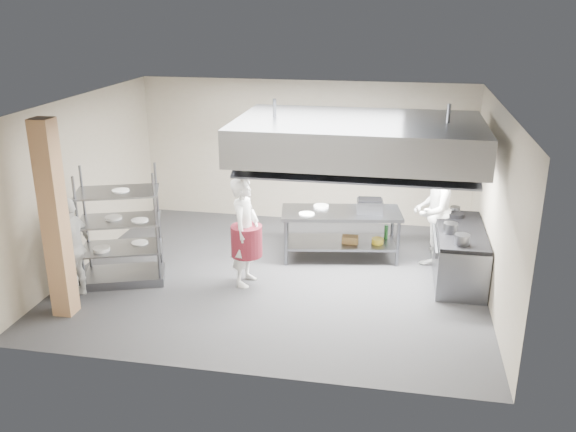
% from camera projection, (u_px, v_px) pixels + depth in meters
% --- Properties ---
extents(floor, '(7.00, 7.00, 0.00)m').
position_uv_depth(floor, '(277.00, 275.00, 10.62)').
color(floor, '#2A2A2C').
rests_on(floor, ground).
extents(ceiling, '(7.00, 7.00, 0.00)m').
position_uv_depth(ceiling, '(275.00, 103.00, 9.62)').
color(ceiling, silver).
rests_on(ceiling, wall_back).
extents(wall_back, '(7.00, 0.00, 7.00)m').
position_uv_depth(wall_back, '(305.00, 152.00, 12.90)').
color(wall_back, tan).
rests_on(wall_back, ground).
extents(wall_left, '(0.00, 6.00, 6.00)m').
position_uv_depth(wall_left, '(82.00, 182.00, 10.73)').
color(wall_left, tan).
rests_on(wall_left, ground).
extents(wall_right, '(0.00, 6.00, 6.00)m').
position_uv_depth(wall_right, '(495.00, 206.00, 9.51)').
color(wall_right, tan).
rests_on(wall_right, ground).
extents(column, '(0.30, 0.30, 3.00)m').
position_uv_depth(column, '(55.00, 221.00, 8.86)').
color(column, tan).
rests_on(column, floor).
extents(exhaust_hood, '(4.00, 2.50, 0.60)m').
position_uv_depth(exhaust_hood, '(358.00, 138.00, 9.96)').
color(exhaust_hood, gray).
rests_on(exhaust_hood, ceiling).
extents(hood_strip_a, '(1.60, 0.12, 0.04)m').
position_uv_depth(hood_strip_a, '(304.00, 155.00, 10.22)').
color(hood_strip_a, white).
rests_on(hood_strip_a, exhaust_hood).
extents(hood_strip_b, '(1.60, 0.12, 0.04)m').
position_uv_depth(hood_strip_b, '(413.00, 160.00, 9.91)').
color(hood_strip_b, white).
rests_on(hood_strip_b, exhaust_hood).
extents(wall_shelf, '(1.50, 0.28, 0.04)m').
position_uv_depth(wall_shelf, '(391.00, 158.00, 12.43)').
color(wall_shelf, gray).
rests_on(wall_shelf, wall_back).
extents(island, '(2.28, 1.24, 0.91)m').
position_uv_depth(island, '(341.00, 235.00, 11.22)').
color(island, gray).
rests_on(island, floor).
extents(island_worktop, '(2.28, 1.24, 0.06)m').
position_uv_depth(island_worktop, '(341.00, 213.00, 11.08)').
color(island_worktop, gray).
rests_on(island_worktop, island).
extents(island_undershelf, '(2.09, 1.12, 0.04)m').
position_uv_depth(island_undershelf, '(340.00, 242.00, 11.27)').
color(island_undershelf, slate).
rests_on(island_undershelf, island).
extents(pass_rack, '(1.49, 1.16, 1.97)m').
position_uv_depth(pass_rack, '(121.00, 227.00, 10.11)').
color(pass_rack, slate).
rests_on(pass_rack, floor).
extents(cooking_range, '(0.80, 2.00, 0.84)m').
position_uv_depth(cooking_range, '(459.00, 255.00, 10.40)').
color(cooking_range, gray).
rests_on(cooking_range, floor).
extents(range_top, '(0.78, 1.96, 0.06)m').
position_uv_depth(range_top, '(461.00, 230.00, 10.25)').
color(range_top, black).
rests_on(range_top, cooking_range).
extents(chef_head, '(0.51, 0.72, 1.85)m').
position_uv_depth(chef_head, '(245.00, 232.00, 10.04)').
color(chef_head, silver).
rests_on(chef_head, floor).
extents(chef_line, '(1.02, 1.14, 1.95)m').
position_uv_depth(chef_line, '(431.00, 210.00, 10.91)').
color(chef_line, silver).
rests_on(chef_line, floor).
extents(chef_plating, '(0.44, 1.00, 1.69)m').
position_uv_depth(chef_plating, '(72.00, 248.00, 9.58)').
color(chef_plating, silver).
rests_on(chef_plating, floor).
extents(griddle, '(0.50, 0.41, 0.23)m').
position_uv_depth(griddle, '(370.00, 206.00, 10.98)').
color(griddle, slate).
rests_on(griddle, island_worktop).
extents(wicker_basket, '(0.30, 0.21, 0.13)m').
position_uv_depth(wicker_basket, '(350.00, 239.00, 11.18)').
color(wicker_basket, olive).
rests_on(wicker_basket, island_undershelf).
extents(stockpot, '(0.23, 0.23, 0.16)m').
position_uv_depth(stockpot, '(451.00, 228.00, 10.06)').
color(stockpot, gray).
rests_on(stockpot, range_top).
extents(plate_stack, '(0.28, 0.28, 0.05)m').
position_uv_depth(plate_stack, '(122.00, 246.00, 10.23)').
color(plate_stack, white).
rests_on(plate_stack, pass_rack).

